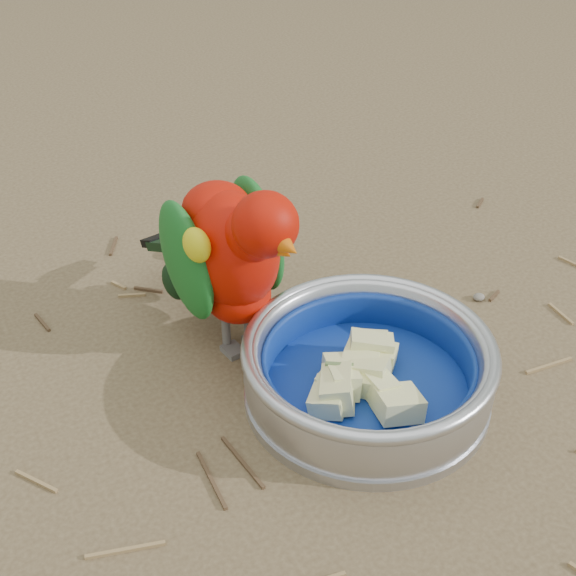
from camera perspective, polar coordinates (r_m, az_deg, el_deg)
ground at (r=0.71m, az=-0.58°, el=-9.36°), size 60.00×60.00×0.00m
food_bowl at (r=0.73m, az=5.61°, el=-7.26°), size 0.22×0.22×0.02m
bowl_wall at (r=0.71m, az=5.74°, el=-5.48°), size 0.22×0.22×0.04m
fruit_wedges at (r=0.72m, az=5.71°, el=-5.91°), size 0.13×0.13×0.03m
lory_parrot at (r=0.74m, az=-4.02°, el=1.69°), size 0.14×0.24×0.18m
ground_debris at (r=0.72m, az=0.32°, el=-8.54°), size 0.90×0.80×0.01m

